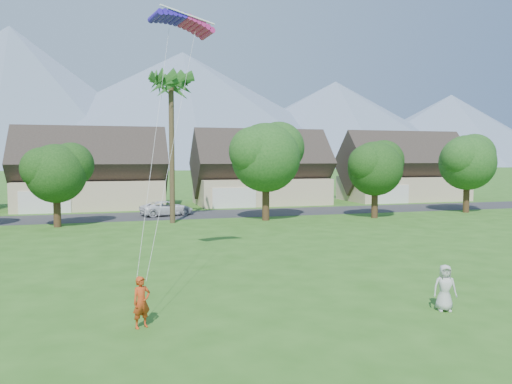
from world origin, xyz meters
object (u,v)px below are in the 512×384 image
object	(u,v)px
kite_flyer	(141,302)
parked_car	(167,208)
watcher	(445,288)
parafoil_kite	(182,20)

from	to	relation	value
kite_flyer	parked_car	world-z (taller)	kite_flyer
watcher	parafoil_kite	distance (m)	15.88
parafoil_kite	kite_flyer	bearing A→B (deg)	-128.64
watcher	parafoil_kite	xyz separation A→B (m)	(-8.17, 8.19, 10.88)
watcher	parafoil_kite	size ratio (longest dim) A/B	0.53
parked_car	parafoil_kite	world-z (taller)	parafoil_kite
kite_flyer	parked_car	distance (m)	31.35
kite_flyer	parafoil_kite	bearing A→B (deg)	46.71
kite_flyer	watcher	distance (m)	10.58
parked_car	parafoil_kite	bearing A→B (deg)	160.96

